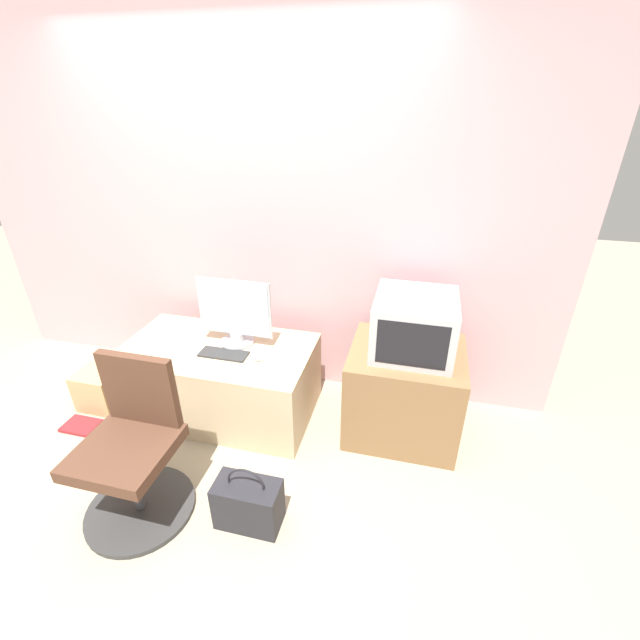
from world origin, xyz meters
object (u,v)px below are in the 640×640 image
object	(u,v)px
cardboard_box_lower	(100,389)
book	(81,426)
crt_tv	(414,325)
main_monitor	(235,314)
mouse	(258,359)
keyboard	(224,354)
office_chair	(134,455)
handbag	(248,503)

from	to	relation	value
cardboard_box_lower	book	world-z (taller)	cardboard_box_lower
crt_tv	cardboard_box_lower	bearing A→B (deg)	-172.05
main_monitor	mouse	bearing A→B (deg)	-38.53
keyboard	cardboard_box_lower	bearing A→B (deg)	-174.40
office_chair	cardboard_box_lower	xyz separation A→B (m)	(-0.82, 0.69, -0.23)
keyboard	office_chair	xyz separation A→B (m)	(-0.16, -0.79, -0.17)
main_monitor	cardboard_box_lower	bearing A→B (deg)	-165.27
crt_tv	handbag	size ratio (longest dim) A/B	1.29
cardboard_box_lower	handbag	xyz separation A→B (m)	(1.43, -0.66, -0.00)
mouse	crt_tv	bearing A→B (deg)	12.56
handbag	office_chair	bearing A→B (deg)	-177.26
crt_tv	handbag	distance (m)	1.39
office_chair	handbag	xyz separation A→B (m)	(0.62, 0.03, -0.23)
office_chair	main_monitor	bearing A→B (deg)	78.75
main_monitor	crt_tv	distance (m)	1.17
mouse	crt_tv	world-z (taller)	crt_tv
cardboard_box_lower	keyboard	bearing A→B (deg)	5.60
crt_tv	office_chair	bearing A→B (deg)	-143.83
mouse	book	bearing A→B (deg)	-164.28
crt_tv	handbag	xyz separation A→B (m)	(-0.75, -0.97, -0.66)
main_monitor	book	bearing A→B (deg)	-152.74
crt_tv	office_chair	xyz separation A→B (m)	(-1.36, -1.00, -0.43)
main_monitor	office_chair	xyz separation A→B (m)	(-0.19, -0.96, -0.38)
main_monitor	cardboard_box_lower	world-z (taller)	main_monitor
cardboard_box_lower	book	bearing A→B (deg)	-88.86
cardboard_box_lower	book	xyz separation A→B (m)	(0.01, -0.25, -0.13)
mouse	book	size ratio (longest dim) A/B	0.27
office_chair	cardboard_box_lower	size ratio (longest dim) A/B	3.09
keyboard	handbag	bearing A→B (deg)	-59.20
handbag	mouse	bearing A→B (deg)	105.47
cardboard_box_lower	handbag	size ratio (longest dim) A/B	0.74
keyboard	book	bearing A→B (deg)	-160.37
main_monitor	keyboard	bearing A→B (deg)	-98.93
keyboard	crt_tv	bearing A→B (deg)	9.85
keyboard	mouse	size ratio (longest dim) A/B	4.97
office_chair	handbag	distance (m)	0.66
book	cardboard_box_lower	bearing A→B (deg)	91.14
mouse	handbag	bearing A→B (deg)	-74.53
cardboard_box_lower	main_monitor	bearing A→B (deg)	14.73
handbag	main_monitor	bearing A→B (deg)	114.68
mouse	handbag	size ratio (longest dim) A/B	0.17
keyboard	cardboard_box_lower	world-z (taller)	keyboard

